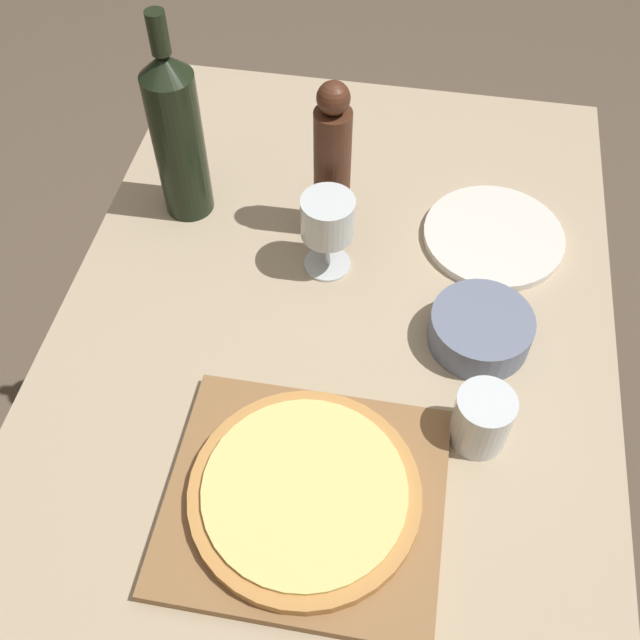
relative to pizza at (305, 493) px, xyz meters
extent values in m
plane|color=brown|center=(-0.01, 0.26, -0.76)|extent=(12.00, 12.00, 0.00)
cube|color=tan|center=(-0.01, 0.26, -0.04)|extent=(0.82, 1.24, 0.03)
cylinder|color=brown|center=(-0.36, 0.82, -0.41)|extent=(0.06, 0.06, 0.70)
cylinder|color=brown|center=(0.34, 0.82, -0.41)|extent=(0.06, 0.06, 0.70)
cube|color=olive|center=(0.00, 0.00, -0.02)|extent=(0.34, 0.31, 0.02)
cylinder|color=#C68947|center=(0.00, 0.00, 0.00)|extent=(0.29, 0.29, 0.02)
cylinder|color=#EAD67A|center=(0.00, 0.00, 0.01)|extent=(0.25, 0.25, 0.01)
cylinder|color=black|center=(-0.29, 0.49, 0.10)|extent=(0.08, 0.08, 0.25)
cone|color=black|center=(-0.29, 0.49, 0.24)|extent=(0.08, 0.08, 0.04)
cylinder|color=black|center=(-0.29, 0.49, 0.29)|extent=(0.03, 0.03, 0.06)
cylinder|color=#4C2819|center=(-0.05, 0.48, 0.08)|extent=(0.06, 0.06, 0.22)
sphere|color=#4C2819|center=(-0.05, 0.48, 0.22)|extent=(0.05, 0.05, 0.05)
cylinder|color=silver|center=(-0.04, 0.40, -0.03)|extent=(0.07, 0.07, 0.00)
cylinder|color=silver|center=(-0.04, 0.40, 0.01)|extent=(0.01, 0.01, 0.07)
cylinder|color=silver|center=(-0.04, 0.40, 0.07)|extent=(0.08, 0.08, 0.07)
cylinder|color=slate|center=(0.20, 0.29, 0.00)|extent=(0.15, 0.15, 0.05)
cylinder|color=silver|center=(0.21, 0.13, 0.01)|extent=(0.08, 0.08, 0.09)
cylinder|color=silver|center=(0.22, 0.50, -0.02)|extent=(0.23, 0.23, 0.01)
camera|label=1|loc=(0.08, -0.38, 0.85)|focal=42.00mm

